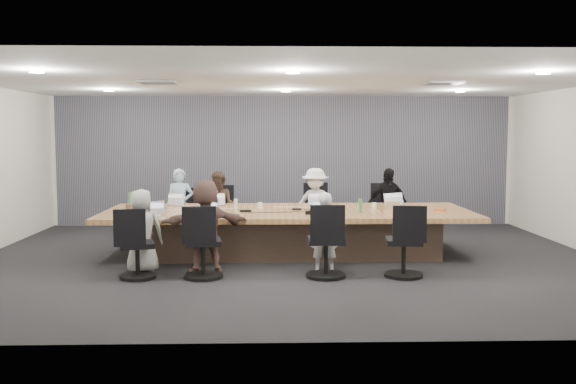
{
  "coord_description": "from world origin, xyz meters",
  "views": [
    {
      "loc": [
        -0.29,
        -9.98,
        2.0
      ],
      "look_at": [
        0.0,
        0.4,
        1.05
      ],
      "focal_mm": 40.0,
      "sensor_mm": 36.0,
      "label": 1
    }
  ],
  "objects_px": {
    "chair_1": "(222,217)",
    "person_2": "(315,205)",
    "chair_6": "(326,246)",
    "bottle_green_left": "(130,200)",
    "bottle_green_right": "(360,206)",
    "laptop_2": "(317,204)",
    "canvas_bag": "(392,205)",
    "person_3": "(388,204)",
    "laptop_5": "(209,216)",
    "chair_7": "(404,247)",
    "person_6": "(324,232)",
    "laptop_3": "(393,204)",
    "person_0": "(180,205)",
    "stapler": "(310,212)",
    "chair_0": "(183,220)",
    "chair_5": "(203,248)",
    "laptop_0": "(176,205)",
    "mug_brown": "(129,207)",
    "chair_3": "(384,215)",
    "chair_4": "(137,250)",
    "person_1": "(221,206)",
    "laptop_1": "(218,204)",
    "person_5": "(205,226)",
    "snack_packet": "(440,210)",
    "chair_2": "(314,215)",
    "laptop_4": "(149,216)",
    "laptop_6": "(321,216)",
    "person_4": "(142,231)",
    "bottle_clear": "(236,205)",
    "conference_table": "(288,230)"
  },
  "relations": [
    {
      "from": "laptop_2",
      "to": "person_5",
      "type": "xyz_separation_m",
      "value": [
        -1.77,
        -2.15,
        -0.07
      ]
    },
    {
      "from": "chair_3",
      "to": "person_0",
      "type": "bearing_deg",
      "value": 4.18
    },
    {
      "from": "bottle_green_left",
      "to": "chair_7",
      "type": "bearing_deg",
      "value": -25.77
    },
    {
      "from": "laptop_3",
      "to": "mug_brown",
      "type": "distance_m",
      "value": 4.58
    },
    {
      "from": "chair_0",
      "to": "bottle_green_left",
      "type": "height_order",
      "value": "bottle_green_left"
    },
    {
      "from": "person_4",
      "to": "snack_packet",
      "type": "height_order",
      "value": "person_4"
    },
    {
      "from": "person_1",
      "to": "mug_brown",
      "type": "relative_size",
      "value": 12.85
    },
    {
      "from": "chair_6",
      "to": "bottle_clear",
      "type": "xyz_separation_m",
      "value": [
        -1.34,
        1.67,
        0.4
      ]
    },
    {
      "from": "chair_3",
      "to": "chair_7",
      "type": "bearing_deg",
      "value": 83.49
    },
    {
      "from": "person_6",
      "to": "person_5",
      "type": "bearing_deg",
      "value": -2.01
    },
    {
      "from": "chair_6",
      "to": "person_1",
      "type": "bearing_deg",
      "value": 119.24
    },
    {
      "from": "person_0",
      "to": "laptop_4",
      "type": "height_order",
      "value": "person_0"
    },
    {
      "from": "person_1",
      "to": "chair_0",
      "type": "bearing_deg",
      "value": 159.65
    },
    {
      "from": "chair_4",
      "to": "person_1",
      "type": "relative_size",
      "value": 0.6
    },
    {
      "from": "chair_4",
      "to": "chair_2",
      "type": "bearing_deg",
      "value": 38.09
    },
    {
      "from": "person_0",
      "to": "person_5",
      "type": "bearing_deg",
      "value": -79.15
    },
    {
      "from": "chair_4",
      "to": "chair_5",
      "type": "distance_m",
      "value": 0.91
    },
    {
      "from": "chair_5",
      "to": "bottle_green_right",
      "type": "xyz_separation_m",
      "value": [
        2.36,
        1.31,
        0.43
      ]
    },
    {
      "from": "person_0",
      "to": "laptop_3",
      "type": "xyz_separation_m",
      "value": [
        3.86,
        -0.55,
        0.07
      ]
    },
    {
      "from": "person_3",
      "to": "person_2",
      "type": "bearing_deg",
      "value": 167.68
    },
    {
      "from": "laptop_5",
      "to": "person_6",
      "type": "xyz_separation_m",
      "value": [
        1.7,
        -0.55,
        -0.17
      ]
    },
    {
      "from": "person_5",
      "to": "snack_packet",
      "type": "bearing_deg",
      "value": -176.85
    },
    {
      "from": "chair_3",
      "to": "chair_7",
      "type": "relative_size",
      "value": 1.03
    },
    {
      "from": "chair_4",
      "to": "laptop_0",
      "type": "height_order",
      "value": "chair_4"
    },
    {
      "from": "chair_0",
      "to": "laptop_5",
      "type": "height_order",
      "value": "laptop_5"
    },
    {
      "from": "laptop_0",
      "to": "mug_brown",
      "type": "bearing_deg",
      "value": 64.49
    },
    {
      "from": "chair_1",
      "to": "bottle_green_right",
      "type": "distance_m",
      "value": 3.18
    },
    {
      "from": "person_3",
      "to": "laptop_5",
      "type": "xyz_separation_m",
      "value": [
        -3.12,
        -2.15,
        0.07
      ]
    },
    {
      "from": "bottle_green_left",
      "to": "bottle_green_right",
      "type": "relative_size",
      "value": 1.2
    },
    {
      "from": "person_0",
      "to": "bottle_green_right",
      "type": "bearing_deg",
      "value": -33.74
    },
    {
      "from": "chair_4",
      "to": "chair_5",
      "type": "height_order",
      "value": "chair_5"
    },
    {
      "from": "bottle_green_right",
      "to": "laptop_3",
      "type": "bearing_deg",
      "value": 57.51
    },
    {
      "from": "chair_4",
      "to": "laptop_6",
      "type": "xyz_separation_m",
      "value": [
        2.61,
        0.9,
        0.36
      ]
    },
    {
      "from": "chair_6",
      "to": "bottle_green_left",
      "type": "relative_size",
      "value": 3.15
    },
    {
      "from": "chair_1",
      "to": "laptop_1",
      "type": "height_order",
      "value": "chair_1"
    },
    {
      "from": "person_5",
      "to": "chair_6",
      "type": "bearing_deg",
      "value": 153.94
    },
    {
      "from": "laptop_2",
      "to": "bottle_clear",
      "type": "xyz_separation_m",
      "value": [
        -1.41,
        -0.83,
        0.09
      ]
    },
    {
      "from": "person_6",
      "to": "laptop_6",
      "type": "distance_m",
      "value": 0.57
    },
    {
      "from": "chair_0",
      "to": "chair_5",
      "type": "relative_size",
      "value": 0.85
    },
    {
      "from": "snack_packet",
      "to": "chair_0",
      "type": "bearing_deg",
      "value": 157.09
    },
    {
      "from": "laptop_1",
      "to": "person_1",
      "type": "bearing_deg",
      "value": -95.68
    },
    {
      "from": "chair_6",
      "to": "person_0",
      "type": "relative_size",
      "value": 0.64
    },
    {
      "from": "chair_1",
      "to": "person_2",
      "type": "bearing_deg",
      "value": 168.87
    },
    {
      "from": "conference_table",
      "to": "chair_2",
      "type": "relative_size",
      "value": 6.83
    },
    {
      "from": "laptop_2",
      "to": "canvas_bag",
      "type": "xyz_separation_m",
      "value": [
        1.22,
        -0.61,
        0.05
      ]
    },
    {
      "from": "bottle_green_right",
      "to": "stapler",
      "type": "bearing_deg",
      "value": -168.21
    },
    {
      "from": "conference_table",
      "to": "person_4",
      "type": "bearing_deg",
      "value": -147.59
    },
    {
      "from": "laptop_6",
      "to": "laptop_3",
      "type": "bearing_deg",
      "value": 45.62
    },
    {
      "from": "laptop_5",
      "to": "canvas_bag",
      "type": "relative_size",
      "value": 1.37
    },
    {
      "from": "laptop_3",
      "to": "bottle_green_right",
      "type": "distance_m",
      "value": 1.41
    }
  ]
}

